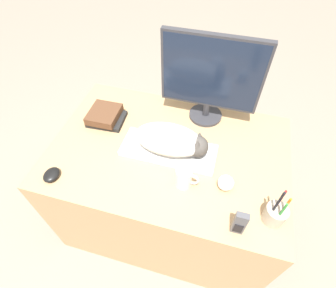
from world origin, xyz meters
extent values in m
plane|color=gray|center=(0.00, 0.00, 0.00)|extent=(12.00, 12.00, 0.00)
cube|color=tan|center=(0.00, 0.39, 0.36)|extent=(1.18, 0.79, 0.72)
cube|color=silver|center=(0.01, 0.38, 0.73)|extent=(0.46, 0.18, 0.02)
ellipsoid|color=white|center=(0.01, 0.38, 0.81)|extent=(0.33, 0.17, 0.14)
sphere|color=#4C4742|center=(0.14, 0.38, 0.80)|extent=(0.10, 0.10, 0.10)
cone|color=#4C4742|center=(0.14, 0.35, 0.85)|extent=(0.04, 0.04, 0.04)
cone|color=#4C4742|center=(0.14, 0.41, 0.85)|extent=(0.04, 0.04, 0.04)
cylinder|color=#333338|center=(0.13, 0.68, 0.72)|extent=(0.18, 0.18, 0.02)
cylinder|color=#333338|center=(0.13, 0.68, 0.78)|extent=(0.04, 0.04, 0.09)
cube|color=#333338|center=(0.13, 0.68, 1.00)|extent=(0.49, 0.03, 0.38)
cube|color=#192338|center=(0.13, 0.67, 1.00)|extent=(0.47, 0.01, 0.36)
ellipsoid|color=black|center=(-0.47, 0.09, 0.73)|extent=(0.07, 0.08, 0.03)
cylinder|color=silver|center=(0.12, 0.22, 0.77)|extent=(0.07, 0.07, 0.10)
torus|color=silver|center=(0.15, 0.22, 0.77)|extent=(0.07, 0.01, 0.07)
cylinder|color=#B2A893|center=(0.51, 0.15, 0.76)|extent=(0.09, 0.09, 0.09)
cylinder|color=orange|center=(0.52, 0.16, 0.82)|extent=(0.01, 0.01, 0.13)
cylinder|color=#B21E1E|center=(0.50, 0.17, 0.83)|extent=(0.01, 0.01, 0.16)
cylinder|color=black|center=(0.49, 0.15, 0.84)|extent=(0.01, 0.01, 0.18)
cylinder|color=#338C38|center=(0.51, 0.13, 0.82)|extent=(0.01, 0.01, 0.13)
sphere|color=silver|center=(0.30, 0.25, 0.75)|extent=(0.07, 0.07, 0.07)
cube|color=#4C4C51|center=(0.37, 0.07, 0.78)|extent=(0.05, 0.02, 0.14)
cube|color=black|center=(0.37, 0.05, 0.76)|extent=(0.03, 0.00, 0.06)
cube|color=black|center=(-0.38, 0.50, 0.73)|extent=(0.20, 0.16, 0.03)
cube|color=brown|center=(-0.39, 0.50, 0.76)|extent=(0.16, 0.17, 0.04)
camera|label=1|loc=(0.22, -0.40, 1.73)|focal=28.00mm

